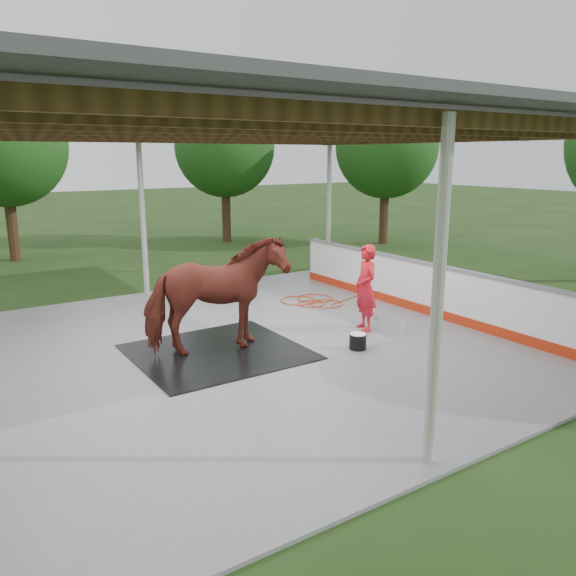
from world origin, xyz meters
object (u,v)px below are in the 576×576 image
horse (216,295)px  handler (366,288)px  wash_bucket (358,341)px  dasher_board (416,287)px

horse → handler: (3.08, -0.41, -0.18)m
horse → wash_bucket: (2.21, -1.23, -0.90)m
horse → handler: horse is taller
handler → wash_bucket: size_ratio=5.55×
dasher_board → horse: size_ratio=3.29×
handler → wash_bucket: (-0.87, -0.82, -0.72)m
handler → wash_bucket: handler is taller
wash_bucket → dasher_board: bearing=25.3°
horse → handler: 3.11m
dasher_board → horse: bearing=-178.9°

